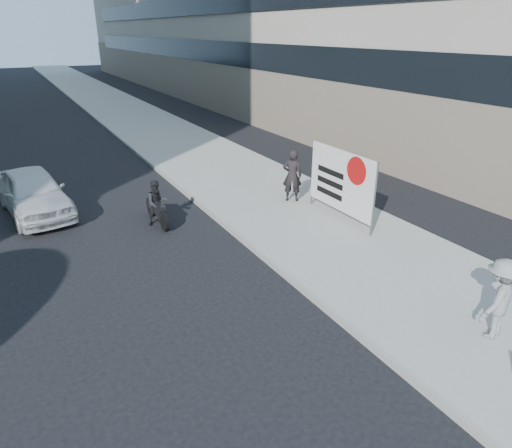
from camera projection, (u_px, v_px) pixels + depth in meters
ground at (275, 337)px, 9.15m from camera, size 160.00×160.00×0.00m
near_sidewalk at (160, 132)px, 27.02m from camera, size 5.00×120.00×0.15m
jogger at (498, 299)px, 8.65m from camera, size 1.17×0.81×1.65m
pedestrian_woman at (292, 176)px, 15.67m from camera, size 0.79×0.73×1.82m
protest_banner at (341, 181)px, 14.01m from camera, size 0.08×3.06×2.20m
white_sedan_near at (33, 192)px, 14.99m from camera, size 2.37×4.62×1.51m
motorcycle at (157, 205)px, 14.26m from camera, size 0.70×2.04×1.42m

